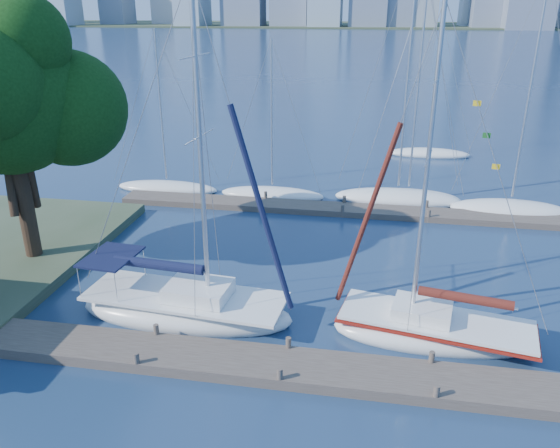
# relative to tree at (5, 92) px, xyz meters

# --- Properties ---
(ground) EXTENTS (700.00, 700.00, 0.00)m
(ground) POSITION_rel_tree_xyz_m (13.38, -6.29, -8.33)
(ground) COLOR #172B4B
(ground) RESTS_ON ground
(near_dock) EXTENTS (26.00, 2.00, 0.40)m
(near_dock) POSITION_rel_tree_xyz_m (13.38, -6.29, -8.13)
(near_dock) COLOR #463C34
(near_dock) RESTS_ON ground
(far_dock) EXTENTS (30.00, 1.80, 0.36)m
(far_dock) POSITION_rel_tree_xyz_m (15.38, 9.71, -8.15)
(far_dock) COLOR #463C34
(far_dock) RESTS_ON ground
(far_shore) EXTENTS (800.00, 100.00, 1.50)m
(far_shore) POSITION_rel_tree_xyz_m (13.38, 313.71, -8.33)
(far_shore) COLOR #38472D
(far_shore) RESTS_ON ground
(tree) EXTENTS (9.51, 8.67, 12.44)m
(tree) POSITION_rel_tree_xyz_m (0.00, 0.00, 0.00)
(tree) COLOR black
(tree) RESTS_ON ground
(sailboat_navy) EXTENTS (8.98, 3.62, 13.47)m
(sailboat_navy) POSITION_rel_tree_xyz_m (8.87, -3.47, -7.31)
(sailboat_navy) COLOR white
(sailboat_navy) RESTS_ON ground
(sailboat_maroon) EXTENTS (7.95, 3.84, 12.59)m
(sailboat_maroon) POSITION_rel_tree_xyz_m (18.66, -3.32, -7.29)
(sailboat_maroon) COLOR white
(sailboat_maroon) RESTS_ON ground
(bg_boat_0) EXTENTS (7.26, 3.46, 10.78)m
(bg_boat_0) POSITION_rel_tree_xyz_m (2.26, 11.88, -8.11)
(bg_boat_0) COLOR white
(bg_boat_0) RESTS_ON ground
(bg_boat_1) EXTENTS (7.14, 3.85, 10.29)m
(bg_boat_1) POSITION_rel_tree_xyz_m (9.58, 11.75, -8.11)
(bg_boat_1) COLOR white
(bg_boat_1) RESTS_ON ground
(bg_boat_2) EXTENTS (8.36, 4.42, 15.81)m
(bg_boat_2) POSITION_rel_tree_xyz_m (17.69, 12.22, -8.02)
(bg_boat_2) COLOR white
(bg_boat_2) RESTS_ON ground
(bg_boat_3) EXTENTS (7.03, 4.25, 13.83)m
(bg_boat_3) POSITION_rel_tree_xyz_m (18.36, 12.47, -8.05)
(bg_boat_3) COLOR white
(bg_boat_3) RESTS_ON ground
(bg_boat_4) EXTENTS (7.43, 4.20, 14.25)m
(bg_boat_4) POSITION_rel_tree_xyz_m (24.38, 11.25, -8.03)
(bg_boat_4) COLOR white
(bg_boat_4) RESTS_ON ground
(bg_boat_7) EXTENTS (6.89, 4.36, 11.05)m
(bg_boat_7) POSITION_rel_tree_xyz_m (20.61, 24.29, -8.10)
(bg_boat_7) COLOR white
(bg_boat_7) RESTS_ON ground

